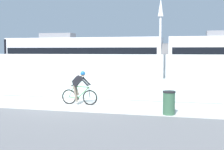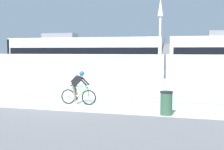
% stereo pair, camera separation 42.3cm
% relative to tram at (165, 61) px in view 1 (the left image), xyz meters
% --- Properties ---
extents(ground_plane, '(200.00, 200.00, 0.00)m').
position_rel_tram_xyz_m(ground_plane, '(-4.36, -6.85, -1.89)').
color(ground_plane, slate).
extents(bike_path_deck, '(32.00, 3.20, 0.01)m').
position_rel_tram_xyz_m(bike_path_deck, '(-4.36, -6.85, -1.89)').
color(bike_path_deck, beige).
rests_on(bike_path_deck, ground).
extents(glass_parapet, '(32.00, 0.05, 1.16)m').
position_rel_tram_xyz_m(glass_parapet, '(-4.36, -5.00, -1.31)').
color(glass_parapet, silver).
rests_on(glass_parapet, ground).
extents(concrete_barrier_wall, '(32.00, 0.36, 2.35)m').
position_rel_tram_xyz_m(concrete_barrier_wall, '(-4.36, -3.20, -0.72)').
color(concrete_barrier_wall, silver).
rests_on(concrete_barrier_wall, ground).
extents(tram_rail_near, '(32.00, 0.08, 0.01)m').
position_rel_tram_xyz_m(tram_rail_near, '(-4.36, -0.72, -1.89)').
color(tram_rail_near, '#595654').
rests_on(tram_rail_near, ground).
extents(tram_rail_far, '(32.00, 0.08, 0.01)m').
position_rel_tram_xyz_m(tram_rail_far, '(-4.36, 0.72, -1.89)').
color(tram_rail_far, '#595654').
rests_on(tram_rail_far, ground).
extents(tram, '(22.56, 2.54, 3.81)m').
position_rel_tram_xyz_m(tram, '(0.00, 0.00, 0.00)').
color(tram, silver).
rests_on(tram, ground).
extents(cyclist_on_bike, '(1.77, 0.58, 1.61)m').
position_rel_tram_xyz_m(cyclist_on_bike, '(-3.58, -6.85, -1.09)').
color(cyclist_on_bike, black).
rests_on(cyclist_on_bike, ground).
extents(lamp_post_antenna, '(0.28, 0.28, 5.20)m').
position_rel_tram_xyz_m(lamp_post_antenna, '(0.03, -4.70, 1.40)').
color(lamp_post_antenna, gray).
rests_on(lamp_post_antenna, ground).
extents(trash_bin, '(0.51, 0.51, 0.96)m').
position_rel_tram_xyz_m(trash_bin, '(0.67, -8.10, -1.41)').
color(trash_bin, '#33593F').
rests_on(trash_bin, ground).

